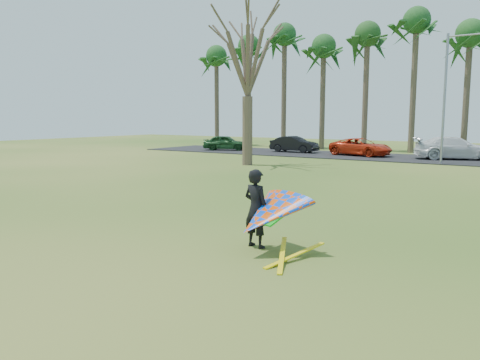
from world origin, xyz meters
The scene contains 16 objects.
ground centered at (0.00, 0.00, 0.00)m, with size 100.00×100.00×0.00m, color #1B4D10.
parking_strip centered at (0.00, 25.00, 0.03)m, with size 46.00×7.00×0.06m, color black.
palm_0 centered at (-22.00, 31.00, 9.17)m, with size 4.84×4.84×10.84m.
palm_1 centered at (-18.00, 31.00, 9.85)m, with size 4.84×4.84×11.54m.
palm_2 centered at (-14.00, 31.00, 10.52)m, with size 4.84×4.84×12.24m.
palm_3 centered at (-10.00, 31.00, 9.17)m, with size 4.84×4.84×10.84m.
palm_4 centered at (-6.00, 31.00, 9.85)m, with size 4.84×4.84×11.54m.
palm_5 centered at (-2.00, 31.00, 10.52)m, with size 4.84×4.84×12.24m.
palm_6 centered at (2.00, 31.00, 9.17)m, with size 4.84×4.84×10.84m.
bare_tree_left centered at (-8.00, 15.00, 6.92)m, with size 6.60×6.60×9.70m.
streetlight centered at (2.16, 22.00, 4.46)m, with size 2.28×0.18×8.00m.
car_0 centered at (-16.22, 24.36, 0.72)m, with size 1.56×3.88×1.32m, color #1B431E.
car_1 centered at (-10.03, 25.46, 0.72)m, with size 1.39×4.00×1.32m, color black.
car_2 centered at (-4.25, 25.08, 0.71)m, with size 2.17×4.71×1.31m, color red.
car_3 centered at (2.22, 25.59, 0.83)m, with size 2.16×5.31×1.54m, color white.
kite_flyer centered at (2.52, -0.79, 0.85)m, with size 2.13×2.39×2.02m.
Camera 1 is at (7.52, -9.44, 2.94)m, focal length 35.00 mm.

